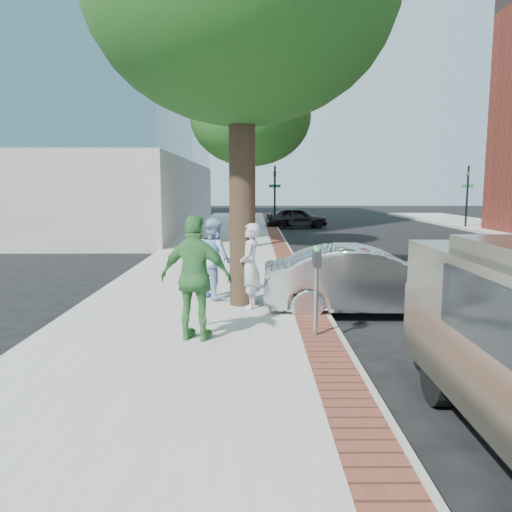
{
  "coord_description": "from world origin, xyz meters",
  "views": [
    {
      "loc": [
        -0.37,
        -8.18,
        2.55
      ],
      "look_at": [
        -0.32,
        1.54,
        1.2
      ],
      "focal_mm": 35.0,
      "sensor_mm": 36.0,
      "label": 1
    }
  ],
  "objects_px": {
    "person_green": "(196,278)",
    "person_officer": "(214,258)",
    "person_gray": "(250,266)",
    "parking_meter": "(316,272)",
    "bg_car": "(296,218)",
    "sedan_silver": "(367,281)"
  },
  "relations": [
    {
      "from": "parking_meter",
      "to": "person_gray",
      "type": "distance_m",
      "value": 2.22
    },
    {
      "from": "person_gray",
      "to": "bg_car",
      "type": "bearing_deg",
      "value": 178.11
    },
    {
      "from": "person_gray",
      "to": "person_officer",
      "type": "height_order",
      "value": "person_officer"
    },
    {
      "from": "person_gray",
      "to": "person_officer",
      "type": "distance_m",
      "value": 1.21
    },
    {
      "from": "parking_meter",
      "to": "person_gray",
      "type": "bearing_deg",
      "value": 118.99
    },
    {
      "from": "bg_car",
      "to": "person_officer",
      "type": "bearing_deg",
      "value": 162.79
    },
    {
      "from": "person_gray",
      "to": "person_officer",
      "type": "xyz_separation_m",
      "value": [
        -0.79,
        0.91,
        0.03
      ]
    },
    {
      "from": "parking_meter",
      "to": "bg_car",
      "type": "height_order",
      "value": "parking_meter"
    },
    {
      "from": "person_officer",
      "to": "person_green",
      "type": "relative_size",
      "value": 0.88
    },
    {
      "from": "person_green",
      "to": "person_officer",
      "type": "bearing_deg",
      "value": -76.63
    },
    {
      "from": "person_officer",
      "to": "sedan_silver",
      "type": "distance_m",
      "value": 3.27
    },
    {
      "from": "person_green",
      "to": "parking_meter",
      "type": "bearing_deg",
      "value": -160.57
    },
    {
      "from": "sedan_silver",
      "to": "parking_meter",
      "type": "bearing_deg",
      "value": 148.75
    },
    {
      "from": "person_green",
      "to": "bg_car",
      "type": "bearing_deg",
      "value": -84.42
    },
    {
      "from": "person_officer",
      "to": "bg_car",
      "type": "distance_m",
      "value": 20.52
    },
    {
      "from": "person_gray",
      "to": "bg_car",
      "type": "relative_size",
      "value": 0.45
    },
    {
      "from": "person_gray",
      "to": "person_green",
      "type": "relative_size",
      "value": 0.86
    },
    {
      "from": "person_gray",
      "to": "person_officer",
      "type": "relative_size",
      "value": 0.97
    },
    {
      "from": "parking_meter",
      "to": "person_officer",
      "type": "relative_size",
      "value": 0.85
    },
    {
      "from": "person_officer",
      "to": "person_gray",
      "type": "bearing_deg",
      "value": -171.16
    },
    {
      "from": "parking_meter",
      "to": "person_green",
      "type": "height_order",
      "value": "person_green"
    },
    {
      "from": "person_green",
      "to": "sedan_silver",
      "type": "height_order",
      "value": "person_green"
    }
  ]
}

